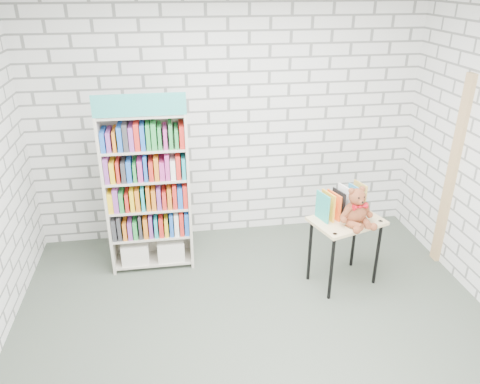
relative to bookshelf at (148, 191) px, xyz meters
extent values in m
plane|color=#444E42|center=(0.95, -1.36, -0.89)|extent=(4.50, 4.50, 0.00)
cube|color=silver|center=(0.95, 0.64, 0.51)|extent=(4.50, 0.02, 2.80)
cube|color=white|center=(0.95, -1.36, 1.91)|extent=(4.50, 4.00, 0.02)
cube|color=beige|center=(-0.42, -0.01, -0.02)|extent=(0.03, 0.34, 1.75)
cube|color=beige|center=(0.42, -0.01, -0.02)|extent=(0.03, 0.34, 1.75)
cube|color=beige|center=(0.00, 0.15, -0.02)|extent=(0.87, 0.02, 1.75)
cube|color=teal|center=(0.00, -0.17, 0.96)|extent=(0.87, 0.02, 0.21)
cube|color=beige|center=(0.00, -0.01, -0.84)|extent=(0.81, 0.32, 0.02)
cube|color=beige|center=(0.00, -0.01, -0.51)|extent=(0.81, 0.32, 0.02)
cube|color=beige|center=(0.00, -0.01, -0.18)|extent=(0.81, 0.32, 0.02)
cube|color=beige|center=(0.00, -0.01, 0.15)|extent=(0.81, 0.32, 0.02)
cube|color=beige|center=(0.00, -0.01, 0.48)|extent=(0.81, 0.32, 0.02)
cube|color=beige|center=(0.00, -0.01, 0.83)|extent=(0.81, 0.32, 0.02)
cube|color=silver|center=(-0.19, -0.01, -0.71)|extent=(0.29, 0.28, 0.23)
cube|color=silver|center=(0.19, -0.01, -0.71)|extent=(0.29, 0.28, 0.23)
cube|color=yellow|center=(0.00, -0.02, -0.38)|extent=(0.81, 0.28, 0.23)
cube|color=blue|center=(0.00, -0.02, -0.05)|extent=(0.81, 0.28, 0.23)
cube|color=green|center=(0.00, -0.02, 0.28)|extent=(0.81, 0.28, 0.23)
cube|color=orange|center=(0.00, -0.02, 0.61)|extent=(0.81, 0.28, 0.23)
cube|color=#DAC283|center=(1.96, -0.65, -0.17)|extent=(0.80, 0.66, 0.03)
cylinder|color=black|center=(1.74, -0.92, -0.54)|extent=(0.03, 0.03, 0.71)
cylinder|color=black|center=(1.62, -0.57, -0.54)|extent=(0.03, 0.03, 0.71)
cylinder|color=black|center=(2.29, -0.74, -0.54)|extent=(0.03, 0.03, 0.71)
cylinder|color=black|center=(2.18, -0.39, -0.54)|extent=(0.03, 0.03, 0.71)
cylinder|color=black|center=(1.74, -0.90, -0.16)|extent=(0.05, 0.05, 0.01)
cylinder|color=black|center=(2.28, -0.73, -0.16)|extent=(0.05, 0.05, 0.01)
cube|color=teal|center=(1.70, -0.62, -0.01)|extent=(0.08, 0.21, 0.28)
cube|color=#F9A527|center=(1.76, -0.60, -0.01)|extent=(0.08, 0.21, 0.28)
cube|color=#FE5A1B|center=(1.83, -0.58, -0.01)|extent=(0.08, 0.21, 0.28)
cube|color=black|center=(1.89, -0.56, -0.01)|extent=(0.08, 0.21, 0.28)
cube|color=white|center=(1.95, -0.54, -0.01)|extent=(0.08, 0.21, 0.28)
cube|color=#BB4A21|center=(2.02, -0.52, -0.01)|extent=(0.08, 0.21, 0.28)
cube|color=#369BCD|center=(2.08, -0.50, -0.01)|extent=(0.08, 0.21, 0.28)
cube|color=gold|center=(2.14, -0.48, -0.01)|extent=(0.08, 0.21, 0.28)
ellipsoid|color=maroon|center=(2.00, -0.73, -0.04)|extent=(0.23, 0.19, 0.23)
sphere|color=maroon|center=(2.00, -0.73, 0.13)|extent=(0.16, 0.16, 0.16)
sphere|color=maroon|center=(1.94, -0.73, 0.20)|extent=(0.06, 0.06, 0.06)
sphere|color=maroon|center=(2.05, -0.70, 0.20)|extent=(0.06, 0.06, 0.06)
sphere|color=maroon|center=(2.01, -0.80, 0.11)|extent=(0.07, 0.07, 0.07)
sphere|color=black|center=(1.98, -0.80, 0.15)|extent=(0.02, 0.02, 0.02)
sphere|color=black|center=(2.04, -0.79, 0.15)|extent=(0.02, 0.02, 0.02)
sphere|color=black|center=(2.02, -0.82, 0.11)|extent=(0.02, 0.02, 0.02)
cylinder|color=maroon|center=(1.89, -0.77, -0.01)|extent=(0.12, 0.09, 0.16)
cylinder|color=maroon|center=(2.11, -0.73, -0.01)|extent=(0.12, 0.11, 0.16)
sphere|color=maroon|center=(1.86, -0.79, -0.08)|extent=(0.07, 0.07, 0.07)
sphere|color=maroon|center=(2.15, -0.74, -0.08)|extent=(0.07, 0.07, 0.07)
cylinder|color=maroon|center=(1.96, -0.85, -0.11)|extent=(0.14, 0.18, 0.09)
cylinder|color=maroon|center=(2.08, -0.83, -0.11)|extent=(0.09, 0.18, 0.09)
sphere|color=maroon|center=(1.94, -0.93, -0.12)|extent=(0.08, 0.08, 0.08)
sphere|color=maroon|center=(2.13, -0.90, -0.12)|extent=(0.08, 0.08, 0.08)
cone|color=#BA0B16|center=(1.97, -0.80, 0.06)|extent=(0.08, 0.07, 0.06)
cone|color=#BA0B16|center=(2.05, -0.79, 0.06)|extent=(0.08, 0.07, 0.06)
sphere|color=#BA0B16|center=(2.01, -0.80, 0.06)|extent=(0.03, 0.03, 0.03)
cube|color=tan|center=(3.17, -0.41, 0.16)|extent=(0.05, 0.12, 2.10)
camera|label=1|loc=(0.26, -4.55, 2.06)|focal=35.00mm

